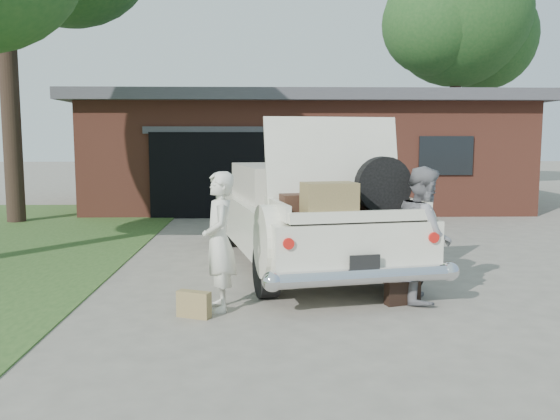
{
  "coord_description": "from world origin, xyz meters",
  "views": [
    {
      "loc": [
        -0.23,
        -7.2,
        2.05
      ],
      "look_at": [
        0.0,
        0.6,
        1.1
      ],
      "focal_mm": 38.0,
      "sensor_mm": 36.0,
      "label": 1
    }
  ],
  "objects": [
    {
      "name": "ground",
      "position": [
        0.0,
        0.0,
        0.0
      ],
      "size": [
        90.0,
        90.0,
        0.0
      ],
      "primitive_type": "plane",
      "color": "gray",
      "rests_on": "ground"
    },
    {
      "name": "house",
      "position": [
        0.98,
        11.47,
        1.67
      ],
      "size": [
        12.8,
        7.8,
        3.3
      ],
      "color": "brown",
      "rests_on": "ground"
    },
    {
      "name": "tree_right",
      "position": [
        7.56,
        16.58,
        6.61
      ],
      "size": [
        6.52,
        5.67,
        9.74
      ],
      "color": "#38281E",
      "rests_on": "ground"
    },
    {
      "name": "sedan",
      "position": [
        0.4,
        2.25,
        0.83
      ],
      "size": [
        3.26,
        5.98,
        2.33
      ],
      "rotation": [
        0.0,
        0.0,
        0.2
      ],
      "color": "silver",
      "rests_on": "ground"
    },
    {
      "name": "woman_left",
      "position": [
        -0.75,
        -0.26,
        0.83
      ],
      "size": [
        0.49,
        0.66,
        1.66
      ],
      "primitive_type": "imported",
      "rotation": [
        0.0,
        0.0,
        -1.41
      ],
      "color": "silver",
      "rests_on": "ground"
    },
    {
      "name": "woman_right",
      "position": [
        1.79,
        0.08,
        0.85
      ],
      "size": [
        0.74,
        0.9,
        1.7
      ],
      "primitive_type": "imported",
      "rotation": [
        0.0,
        0.0,
        1.46
      ],
      "color": "gray",
      "rests_on": "ground"
    },
    {
      "name": "suitcase_left",
      "position": [
        -1.02,
        -0.56,
        0.15
      ],
      "size": [
        0.41,
        0.27,
        0.31
      ],
      "primitive_type": "cube",
      "rotation": [
        0.0,
        0.0,
        -0.4
      ],
      "color": "#957F4C",
      "rests_on": "ground"
    },
    {
      "name": "suitcase_right",
      "position": [
        1.5,
        -0.1,
        0.17
      ],
      "size": [
        0.46,
        0.27,
        0.34
      ],
      "primitive_type": "cube",
      "rotation": [
        0.0,
        0.0,
        0.3
      ],
      "color": "black",
      "rests_on": "ground"
    }
  ]
}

